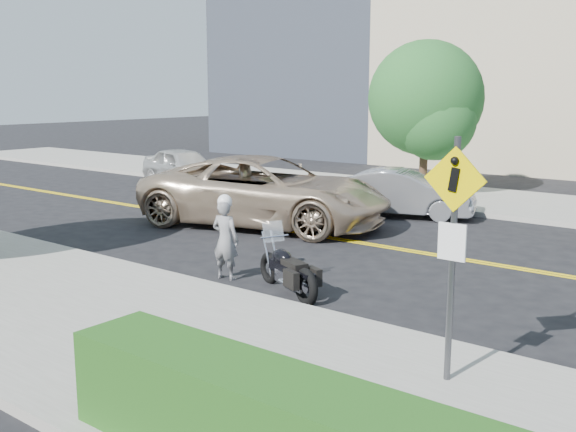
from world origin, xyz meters
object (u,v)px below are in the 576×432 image
Objects in this scene: parked_car_white at (184,167)px; parked_car_silver at (402,193)px; motorcycle at (287,260)px; suv at (265,191)px; motorcyclist at (225,237)px; pedestrian_sign at (453,237)px.

parked_car_white reaches higher than parked_car_silver.
motorcycle is 6.24m from suv.
parked_car_white is at bearing -48.95° from motorcyclist.
suv is 1.59× the size of parked_car_white.
motorcyclist is 0.84× the size of motorcycle.
motorcycle is 0.47× the size of parked_car_white.
motorcyclist is 1.52m from motorcycle.
suv is at bearing 142.16° from pedestrian_sign.
suv is 1.63× the size of parked_car_silver.
parked_car_silver is at bearing -95.46° from motorcyclist.
motorcycle is 0.48× the size of parked_car_silver.
parked_car_white is (-11.77, 8.49, 0.11)m from motorcycle.
pedestrian_sign is 0.72× the size of parked_car_silver.
motorcycle is at bearing 172.61° from motorcyclist.
motorcycle is at bearing -112.38° from parked_car_white.
pedestrian_sign is at bearing 151.34° from motorcyclist.
motorcycle is at bearing -150.96° from suv.
motorcyclist is 0.39× the size of parked_car_white.
parked_car_silver is (-6.13, 10.07, -1.27)m from pedestrian_sign.
pedestrian_sign reaches higher than motorcyclist.
suv reaches higher than parked_car_white.
parked_car_silver is at bearing 128.23° from motorcycle.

